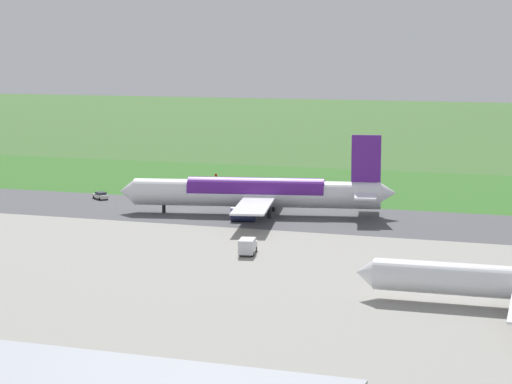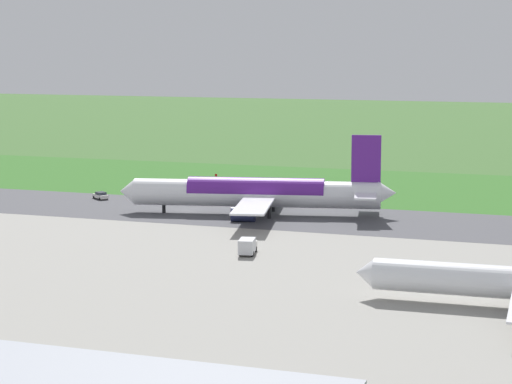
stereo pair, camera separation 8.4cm
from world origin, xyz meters
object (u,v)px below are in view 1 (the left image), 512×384
Objects in this scene: no_stopping_sign at (216,178)px; traffic_cone_orange at (192,182)px; service_car_followme at (101,195)px; airliner_main at (258,193)px; service_truck_fuel at (248,246)px.

traffic_cone_orange is (6.22, -0.57, -1.31)m from no_stopping_sign.
traffic_cone_orange is (-9.50, -28.60, -0.57)m from service_car_followme.
airliner_main is at bearing 168.69° from service_car_followme.
no_stopping_sign is (22.32, -35.64, -2.77)m from airliner_main.
service_truck_fuel is 11.11× the size of traffic_cone_orange.
service_truck_fuel is (-9.99, 35.07, -2.95)m from airliner_main.
no_stopping_sign is 6.38m from traffic_cone_orange.
service_truck_fuel is (-48.03, 42.67, 0.56)m from service_car_followme.
service_car_followme is 8.10× the size of traffic_cone_orange.
airliner_main is 12.07× the size of service_car_followme.
service_car_followme is (38.04, -7.61, -3.51)m from airliner_main.
no_stopping_sign is at bearing -119.28° from service_car_followme.
airliner_main is at bearing -74.10° from service_truck_fuel.
service_car_followme is at bearing 60.72° from no_stopping_sign.
service_car_followme reaches higher than traffic_cone_orange.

